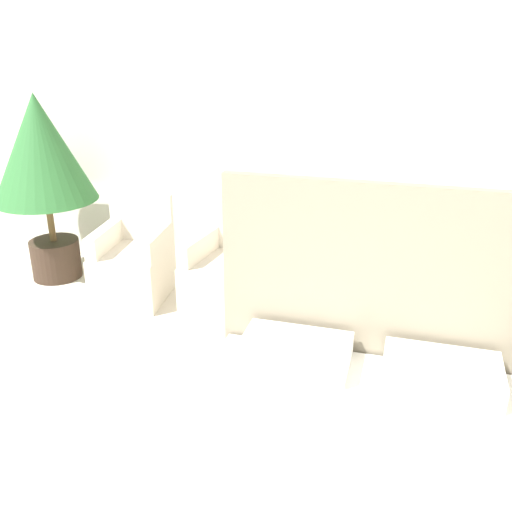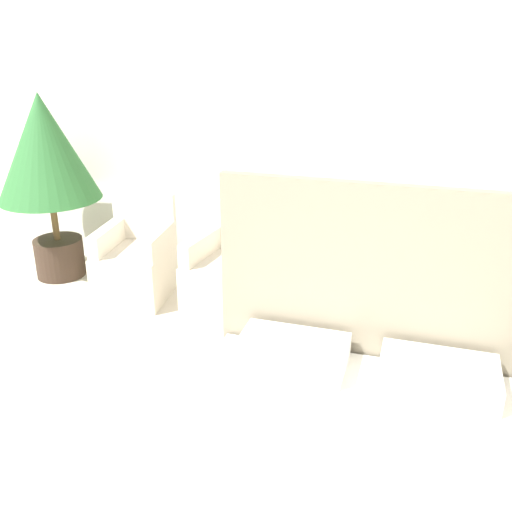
# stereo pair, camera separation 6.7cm
# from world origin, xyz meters

# --- Properties ---
(wall_back) EXTENTS (10.00, 0.06, 2.90)m
(wall_back) POSITION_xyz_m (0.00, 4.07, 1.45)
(wall_back) COLOR silver
(wall_back) RESTS_ON ground_plane
(bed) EXTENTS (1.72, 2.01, 1.47)m
(bed) POSITION_xyz_m (0.99, 1.25, 0.30)
(bed) COLOR brown
(bed) RESTS_ON ground_plane
(armchair_near_window_left) EXTENTS (0.63, 0.69, 0.86)m
(armchair_near_window_left) POSITION_xyz_m (-1.12, 3.32, 0.28)
(armchair_near_window_left) COLOR beige
(armchair_near_window_left) RESTS_ON ground_plane
(armchair_near_window_right) EXTENTS (0.64, 0.70, 0.86)m
(armchair_near_window_right) POSITION_xyz_m (-0.27, 3.32, 0.28)
(armchair_near_window_right) COLOR beige
(armchair_near_window_right) RESTS_ON ground_plane
(potted_palm) EXTENTS (0.91, 0.91, 1.69)m
(potted_palm) POSITION_xyz_m (-2.03, 3.50, 1.13)
(potted_palm) COLOR #38281E
(potted_palm) RESTS_ON ground_plane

